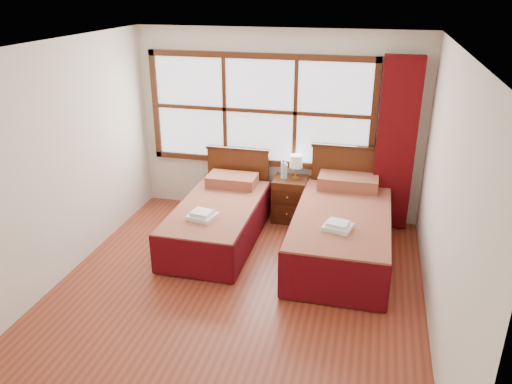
# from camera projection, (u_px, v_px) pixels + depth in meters

# --- Properties ---
(floor) EXTENTS (4.50, 4.50, 0.00)m
(floor) POSITION_uv_depth(u_px,v_px,m) (235.00, 295.00, 5.41)
(floor) COLOR brown
(floor) RESTS_ON ground
(ceiling) EXTENTS (4.50, 4.50, 0.00)m
(ceiling) POSITION_uv_depth(u_px,v_px,m) (230.00, 47.00, 4.41)
(ceiling) COLOR white
(ceiling) RESTS_ON wall_back
(wall_back) EXTENTS (4.00, 0.00, 4.00)m
(wall_back) POSITION_uv_depth(u_px,v_px,m) (278.00, 125.00, 6.93)
(wall_back) COLOR silver
(wall_back) RESTS_ON floor
(wall_left) EXTENTS (0.00, 4.50, 4.50)m
(wall_left) POSITION_uv_depth(u_px,v_px,m) (54.00, 167.00, 5.35)
(wall_left) COLOR silver
(wall_left) RESTS_ON floor
(wall_right) EXTENTS (0.00, 4.50, 4.50)m
(wall_right) POSITION_uv_depth(u_px,v_px,m) (446.00, 203.00, 4.47)
(wall_right) COLOR silver
(wall_right) RESTS_ON floor
(window) EXTENTS (3.16, 0.06, 1.56)m
(window) POSITION_uv_depth(u_px,v_px,m) (260.00, 111.00, 6.87)
(window) COLOR white
(window) RESTS_ON wall_back
(curtain) EXTENTS (0.50, 0.16, 2.30)m
(curtain) POSITION_uv_depth(u_px,v_px,m) (396.00, 145.00, 6.50)
(curtain) COLOR #5B090C
(curtain) RESTS_ON wall_back
(bed_left) EXTENTS (1.00, 2.02, 0.97)m
(bed_left) POSITION_uv_depth(u_px,v_px,m) (219.00, 218.00, 6.49)
(bed_left) COLOR #3A1B0C
(bed_left) RESTS_ON floor
(bed_right) EXTENTS (1.14, 2.21, 1.11)m
(bed_right) POSITION_uv_depth(u_px,v_px,m) (342.00, 229.00, 6.13)
(bed_right) COLOR #3A1B0C
(bed_right) RESTS_ON floor
(nightstand) EXTENTS (0.47, 0.46, 0.62)m
(nightstand) POSITION_uv_depth(u_px,v_px,m) (290.00, 199.00, 7.03)
(nightstand) COLOR #492310
(nightstand) RESTS_ON floor
(towels_left) EXTENTS (0.35, 0.32, 0.09)m
(towels_left) POSITION_uv_depth(u_px,v_px,m) (202.00, 215.00, 5.98)
(towels_left) COLOR white
(towels_left) RESTS_ON bed_left
(towels_right) EXTENTS (0.35, 0.32, 0.09)m
(towels_right) POSITION_uv_depth(u_px,v_px,m) (338.00, 226.00, 5.54)
(towels_right) COLOR white
(towels_right) RESTS_ON bed_right
(lamp) EXTENTS (0.18, 0.18, 0.34)m
(lamp) POSITION_uv_depth(u_px,v_px,m) (296.00, 162.00, 6.82)
(lamp) COLOR #BF8B3D
(lamp) RESTS_ON nightstand
(bottle_near) EXTENTS (0.07, 0.07, 0.27)m
(bottle_near) POSITION_uv_depth(u_px,v_px,m) (283.00, 170.00, 6.88)
(bottle_near) COLOR #BDE4F4
(bottle_near) RESTS_ON nightstand
(bottle_far) EXTENTS (0.06, 0.06, 0.23)m
(bottle_far) POSITION_uv_depth(u_px,v_px,m) (285.00, 171.00, 6.89)
(bottle_far) COLOR #BDE4F4
(bottle_far) RESTS_ON nightstand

